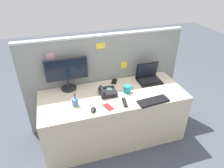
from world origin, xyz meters
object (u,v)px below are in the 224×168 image
at_px(coffee_mug, 127,89).
at_px(desk_phone, 107,92).
at_px(laptop, 148,76).
at_px(tv_remote, 125,102).
at_px(cell_phone_red_case, 108,107).
at_px(keyboard_main, 153,101).
at_px(computer_mouse_right_hand, 93,110).
at_px(cell_phone_silver_slab, 47,109).
at_px(desktop_monitor, 67,72).
at_px(cell_phone_black_slab, 114,82).
at_px(pen_cup, 75,102).

bearing_deg(coffee_mug, desk_phone, 173.59).
relative_size(laptop, tv_remote, 1.84).
bearing_deg(cell_phone_red_case, keyboard_main, -25.39).
xyz_separation_m(cell_phone_red_case, tv_remote, (0.21, 0.02, 0.01)).
relative_size(computer_mouse_right_hand, cell_phone_red_case, 0.74).
relative_size(laptop, computer_mouse_right_hand, 3.12).
height_order(cell_phone_silver_slab, tv_remote, tv_remote).
height_order(tv_remote, coffee_mug, coffee_mug).
bearing_deg(desk_phone, cell_phone_silver_slab, -172.70).
xyz_separation_m(desktop_monitor, laptop, (1.08, -0.10, -0.18)).
bearing_deg(keyboard_main, computer_mouse_right_hand, 171.39).
bearing_deg(cell_phone_red_case, desktop_monitor, 105.75).
distance_m(desk_phone, tv_remote, 0.28).
bearing_deg(desk_phone, tv_remote, -58.69).
bearing_deg(cell_phone_silver_slab, tv_remote, 8.94).
height_order(cell_phone_red_case, cell_phone_black_slab, same).
bearing_deg(computer_mouse_right_hand, cell_phone_silver_slab, 175.74).
distance_m(desk_phone, cell_phone_silver_slab, 0.74).
distance_m(desk_phone, computer_mouse_right_hand, 0.36).
relative_size(computer_mouse_right_hand, coffee_mug, 0.79).
relative_size(desktop_monitor, cell_phone_red_case, 3.89).
height_order(desk_phone, keyboard_main, desk_phone).
xyz_separation_m(desktop_monitor, tv_remote, (0.59, -0.51, -0.24)).
distance_m(desktop_monitor, cell_phone_red_case, 0.70).
xyz_separation_m(laptop, coffee_mug, (-0.39, -0.20, -0.02)).
bearing_deg(cell_phone_black_slab, computer_mouse_right_hand, -99.55).
xyz_separation_m(desktop_monitor, pen_cup, (0.03, -0.38, -0.20)).
relative_size(laptop, keyboard_main, 0.83).
bearing_deg(laptop, pen_cup, -165.13).
relative_size(cell_phone_black_slab, cell_phone_silver_slab, 0.92).
bearing_deg(cell_phone_red_case, coffee_mug, 16.35).
xyz_separation_m(tv_remote, coffee_mug, (0.11, 0.21, 0.04)).
distance_m(laptop, computer_mouse_right_hand, 0.98).
relative_size(cell_phone_red_case, cell_phone_silver_slab, 0.91).
relative_size(cell_phone_red_case, tv_remote, 0.79).
bearing_deg(coffee_mug, computer_mouse_right_hand, -153.57).
relative_size(desktop_monitor, keyboard_main, 1.39).
xyz_separation_m(desktop_monitor, keyboard_main, (0.92, -0.59, -0.24)).
bearing_deg(keyboard_main, laptop, 66.03).
distance_m(cell_phone_red_case, tv_remote, 0.21).
xyz_separation_m(keyboard_main, pen_cup, (-0.89, 0.20, 0.04)).
distance_m(desktop_monitor, pen_cup, 0.43).
distance_m(computer_mouse_right_hand, tv_remote, 0.38).
bearing_deg(laptop, keyboard_main, -108.56).
xyz_separation_m(desk_phone, cell_phone_silver_slab, (-0.73, -0.09, -0.03)).
distance_m(laptop, pen_cup, 1.09).
bearing_deg(cell_phone_black_slab, keyboard_main, -34.52).
bearing_deg(computer_mouse_right_hand, keyboard_main, 12.37).
relative_size(cell_phone_silver_slab, tv_remote, 0.87).
bearing_deg(tv_remote, coffee_mug, 71.52).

